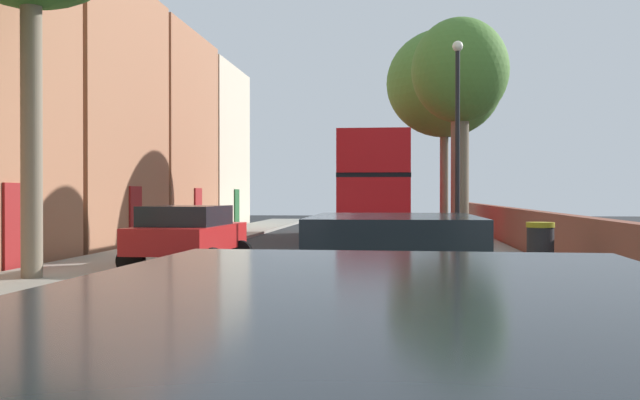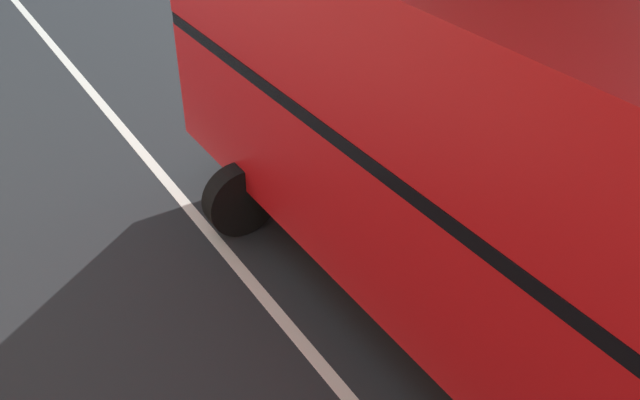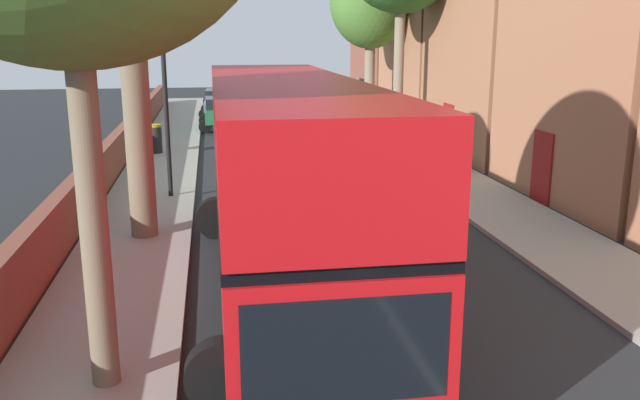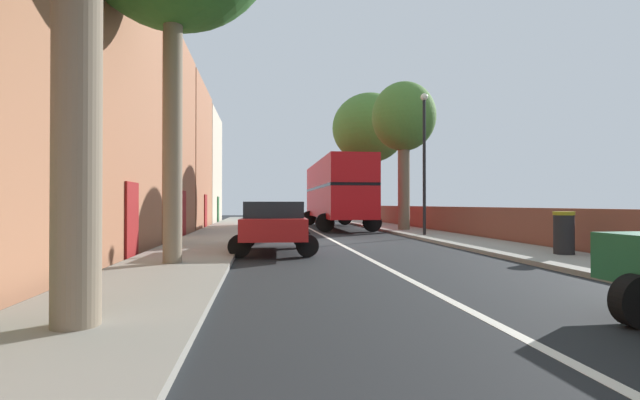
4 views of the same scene
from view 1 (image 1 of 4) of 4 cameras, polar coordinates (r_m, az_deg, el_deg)
The scene contains 13 objects.
ground_plane at distance 20.86m, azimuth -0.96°, elevation -4.58°, with size 84.00×84.00×0.00m, color black.
road_centre_line at distance 20.86m, azimuth -0.96°, elevation -4.57°, with size 0.16×54.00×0.01m, color silver.
sidewalk_left at distance 22.00m, azimuth -13.76°, elevation -4.18°, with size 2.60×60.00×0.12m, color gray.
sidewalk_right at distance 20.83m, azimuth 12.58°, elevation -4.43°, with size 2.60×60.00×0.12m, color gray.
terraced_houses_left at distance 23.41m, azimuth -22.31°, elevation 7.19°, with size 4.07×47.68×9.42m.
boundary_wall_right at distance 21.02m, azimuth 16.79°, elevation -2.71°, with size 0.36×54.00×1.36m, color brown.
double_decker_bus at distance 30.57m, azimuth 4.49°, elevation 1.44°, with size 3.56×11.44×4.06m.
parked_car_red_left_1 at distance 18.11m, azimuth -10.12°, elevation -2.50°, with size 2.62×4.23×1.55m.
parked_car_green_right_2 at distance 7.35m, azimuth 5.73°, elevation -6.64°, with size 2.43×4.09×1.63m.
street_tree_right_1 at distance 26.96m, azimuth 10.73°, elevation 9.46°, with size 3.43×3.43×7.94m.
street_tree_right_3 at distance 34.08m, azimuth 9.54°, elevation 8.82°, with size 5.17×5.17×9.12m.
lamppost_right at distance 22.68m, azimuth 10.54°, elevation 5.45°, with size 0.32×0.32×6.31m.
litter_bin_right at distance 15.12m, azimuth 16.60°, elevation -3.84°, with size 0.55×0.55×1.16m.
Camera 1 is at (2.54, -20.62, 1.84)m, focal length 41.57 mm.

